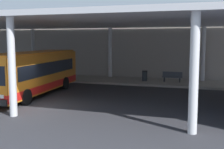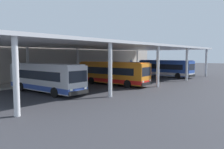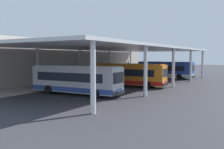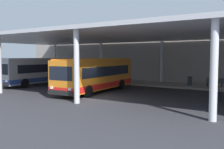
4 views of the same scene
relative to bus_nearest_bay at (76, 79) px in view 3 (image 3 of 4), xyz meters
name	(u,v)px [view 3 (image 3 of 4)]	position (x,y,z in m)	size (l,w,h in m)	color
ground_plane	(156,86)	(12.03, -4.46, -1.66)	(200.00, 200.00, 0.00)	#333338
platform_kerb	(89,81)	(12.03, 7.29, -1.57)	(42.00, 4.50, 0.18)	#A39E93
station_building_facade	(73,61)	(12.03, 10.54, 1.71)	(48.00, 1.60, 6.74)	#ADA399
canopy_shelter	(122,49)	(12.03, 1.04, 3.63)	(40.00, 17.00, 5.55)	silver
bus_nearest_bay	(76,79)	(0.00, 0.00, 0.00)	(3.08, 10.64, 3.17)	#B7B7BC
bus_second_bay	(128,75)	(9.64, -1.34, 0.00)	(3.28, 10.68, 3.17)	orange
bus_middle_bay	(165,70)	(24.94, -1.25, 0.00)	(2.99, 10.61, 3.17)	#284CA8
bench_waiting	(110,75)	(18.66, 7.36, -0.99)	(1.80, 0.45, 0.92)	#4C515B
trash_bin	(103,76)	(16.13, 7.08, -0.98)	(0.52, 0.52, 0.98)	#33383D
banner_sign	(128,67)	(24.56, 6.48, 0.32)	(0.70, 0.12, 3.20)	#B2B2B7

